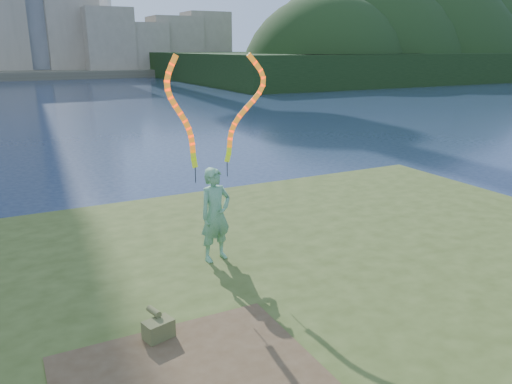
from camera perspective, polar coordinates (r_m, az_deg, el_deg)
ground at (r=10.17m, az=-1.31°, el=-11.79°), size 320.00×320.00×0.00m
grassy_knoll at (r=8.27m, az=5.94°, el=-16.29°), size 20.00×18.00×0.80m
far_shore at (r=103.25m, az=-25.66°, el=12.33°), size 320.00×40.00×1.20m
wooded_hill at (r=93.17m, az=16.18°, el=12.73°), size 78.00×50.00×63.00m
woman_with_ribbons at (r=9.41m, az=-4.80°, el=0.22°), size 2.08×0.66×4.18m
canvas_bag at (r=7.42m, az=-11.12°, el=-15.06°), size 0.46×0.51×0.38m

